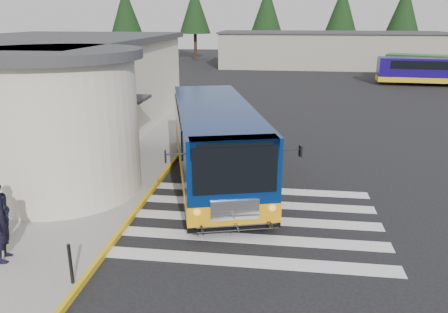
# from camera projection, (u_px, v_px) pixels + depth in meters

# --- Properties ---
(ground) EXTENTS (140.00, 140.00, 0.00)m
(ground) POSITION_uv_depth(u_px,v_px,m) (266.00, 210.00, 14.07)
(ground) COLOR black
(ground) RESTS_ON ground
(sidewalk) EXTENTS (10.00, 34.00, 0.15)m
(sidewalk) POSITION_uv_depth(u_px,v_px,m) (62.00, 158.00, 18.93)
(sidewalk) COLOR gray
(sidewalk) RESTS_ON ground
(curb_strip) EXTENTS (0.12, 34.00, 0.16)m
(curb_strip) POSITION_uv_depth(u_px,v_px,m) (173.00, 163.00, 18.32)
(curb_strip) COLOR gold
(curb_strip) RESTS_ON ground
(station_building) EXTENTS (12.70, 18.70, 4.80)m
(station_building) POSITION_uv_depth(u_px,v_px,m) (49.00, 89.00, 21.13)
(station_building) COLOR beige
(station_building) RESTS_ON ground
(crosswalk) EXTENTS (8.00, 5.35, 0.01)m
(crosswalk) POSITION_uv_depth(u_px,v_px,m) (248.00, 219.00, 13.37)
(crosswalk) COLOR silver
(crosswalk) RESTS_ON ground
(depot_building) EXTENTS (26.40, 8.40, 4.20)m
(depot_building) POSITION_uv_depth(u_px,v_px,m) (330.00, 50.00, 52.31)
(depot_building) COLOR gray
(depot_building) RESTS_ON ground
(tree_line) EXTENTS (58.40, 4.40, 10.00)m
(tree_line) POSITION_uv_depth(u_px,v_px,m) (329.00, 10.00, 58.40)
(tree_line) COLOR black
(tree_line) RESTS_ON ground
(transit_bus) EXTENTS (5.51, 10.46, 2.87)m
(transit_bus) POSITION_uv_depth(u_px,v_px,m) (215.00, 145.00, 16.21)
(transit_bus) COLOR #071E54
(transit_bus) RESTS_ON ground
(pedestrian_a) EXTENTS (0.65, 0.80, 1.89)m
(pedestrian_a) POSITION_uv_depth(u_px,v_px,m) (0.00, 225.00, 10.63)
(pedestrian_a) COLOR black
(pedestrian_a) RESTS_ON sidewalk
(bollard) EXTENTS (0.08, 0.08, 0.99)m
(bollard) POSITION_uv_depth(u_px,v_px,m) (71.00, 264.00, 9.80)
(bollard) COLOR black
(bollard) RESTS_ON sidewalk
(far_bus_a) EXTENTS (8.20, 2.88, 2.08)m
(far_bus_a) POSITION_uv_depth(u_px,v_px,m) (425.00, 70.00, 39.02)
(far_bus_a) COLOR #140756
(far_bus_a) RESTS_ON ground
(far_bus_b) EXTENTS (8.55, 5.06, 2.13)m
(far_bus_b) POSITION_uv_depth(u_px,v_px,m) (432.00, 67.00, 41.05)
(far_bus_b) COLOR #154E14
(far_bus_b) RESTS_ON ground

